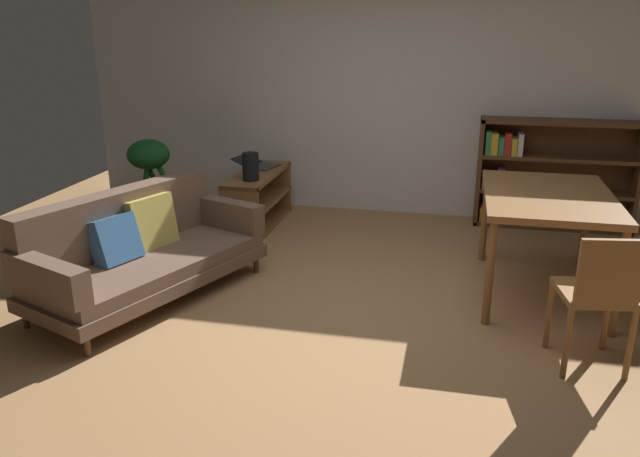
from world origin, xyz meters
name	(u,v)px	position (x,y,z in m)	size (l,w,h in m)	color
ground_plane	(348,317)	(0.00, 0.00, 0.00)	(8.16, 8.16, 0.00)	#A87A4C
back_wall_panel	(396,86)	(0.00, 2.70, 1.35)	(6.80, 0.10, 2.70)	silver
fabric_couch	(140,249)	(-1.60, 0.04, 0.37)	(1.39, 1.98, 0.79)	#56351E
media_console	(258,199)	(-1.27, 1.87, 0.27)	(0.38, 1.16, 0.55)	brown
open_laptop	(258,164)	(-1.34, 2.13, 0.58)	(0.49, 0.41, 0.09)	#333338
desk_speaker	(251,167)	(-1.23, 1.56, 0.68)	(0.16, 0.16, 0.26)	black
potted_floor_plant	(150,172)	(-2.33, 1.67, 0.55)	(0.50, 0.42, 0.88)	#333338
dining_table	(548,203)	(1.36, 0.74, 0.72)	(0.92, 1.35, 0.80)	brown
dining_chair_near	(598,292)	(1.54, -0.36, 0.50)	(0.45, 0.46, 0.87)	brown
bookshelf	(544,173)	(1.55, 2.52, 0.54)	(1.52, 0.32, 1.08)	#56351E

